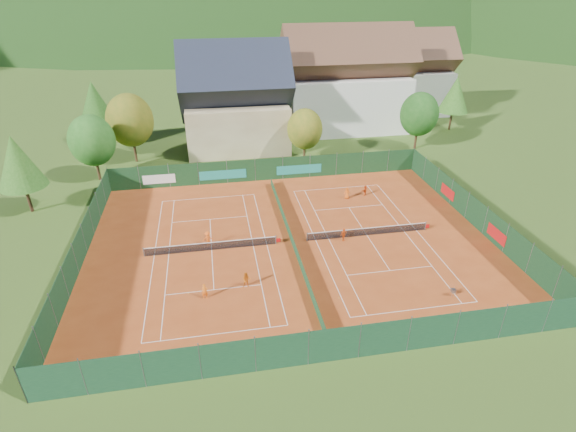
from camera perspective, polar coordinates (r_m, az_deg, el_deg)
The scene contains 32 objects.
ground at distance 45.49m, azimuth 0.45°, elevation -3.42°, with size 600.00×600.00×0.00m, color #314E18.
clay_pad at distance 45.47m, azimuth 0.45°, elevation -3.39°, with size 40.00×32.00×0.01m, color #A13F17.
court_markings_left at distance 44.91m, azimuth -9.67°, elevation -4.29°, with size 11.03×23.83×0.00m.
court_markings_right at distance 47.40m, azimuth 10.01°, elevation -2.43°, with size 11.03×23.83×0.00m.
tennis_net_left at distance 44.64m, azimuth -9.52°, elevation -3.74°, with size 13.30×0.10×1.02m.
tennis_net_right at distance 47.20m, azimuth 10.23°, elevation -1.90°, with size 13.30×0.10×1.02m.
court_divider at distance 45.22m, azimuth 0.45°, elevation -2.86°, with size 0.03×28.80×1.00m.
fence_north at distance 58.86m, azimuth -2.86°, elevation 5.89°, with size 40.00×0.10×3.00m.
fence_south at distance 32.24m, azimuth 5.90°, elevation -15.96°, with size 40.00×0.04×3.00m.
fence_west at distance 45.95m, azimuth -24.94°, elevation -3.82°, with size 0.04×32.00×3.00m.
fence_east at distance 51.87m, azimuth 22.71°, elevation 0.35°, with size 0.09×32.00×3.00m.
chalet at distance 70.28m, azimuth -6.66°, elevation 13.93°, with size 16.20×12.00×16.00m.
hotel_block_a at distance 79.28m, azimuth 7.34°, elevation 16.10°, with size 21.60×11.00×17.25m.
hotel_block_b at distance 91.68m, azimuth 14.57°, elevation 16.63°, with size 17.28×10.00×15.50m.
tree_west_front at distance 62.66m, azimuth -23.65°, elevation 8.77°, with size 5.72×5.72×8.69m.
tree_west_mid at distance 67.31m, azimuth -19.44°, elevation 11.39°, with size 6.44×6.44×9.78m.
tree_west_back at distance 75.90m, azimuth -23.33°, elevation 13.04°, with size 5.60×5.60×10.00m.
tree_center at distance 64.36m, azimuth 2.15°, elevation 10.98°, with size 5.01×5.01×7.60m.
tree_east_front at distance 71.83m, azimuth 16.33°, elevation 12.30°, with size 5.72×5.72×8.69m.
tree_east_mid at distance 83.15m, azimuth 20.45°, elevation 14.25°, with size 5.04×5.04×9.00m.
tree_west_side at distance 57.02m, azimuth -31.14°, elevation 5.94°, with size 5.04×5.04×9.00m.
tree_east_back at distance 86.48m, azimuth 13.13°, elevation 16.21°, with size 7.15×7.15×10.86m.
mountain_backdrop at distance 281.09m, azimuth -2.72°, elevation 15.28°, with size 820.00×530.00×242.00m.
ball_hopper at distance 40.59m, azimuth 20.25°, elevation -8.88°, with size 0.34×0.34×0.80m.
loose_ball_0 at distance 39.60m, azimuth -12.54°, elevation -9.58°, with size 0.07×0.07×0.07m, color #CCD833.
loose_ball_1 at distance 38.45m, azimuth 6.50°, elevation -10.31°, with size 0.07×0.07×0.07m, color #CCD833.
player_left_near at distance 38.40m, azimuth -10.53°, elevation -9.41°, with size 0.53×0.35×1.45m, color orange.
player_left_mid at distance 39.20m, azimuth -5.30°, elevation -8.07°, with size 0.72×0.56×1.49m, color #D66313.
player_left_far at distance 45.36m, azimuth -10.15°, elevation -2.83°, with size 1.01×0.58×1.56m, color #F65C15.
player_right_near at distance 45.80m, azimuth 7.09°, elevation -2.33°, with size 0.85×0.36×1.46m, color #DA5313.
player_right_far_a at distance 54.50m, azimuth 7.51°, elevation 2.91°, with size 0.71×0.46×1.46m, color orange.
player_right_far_b at distance 55.67m, azimuth 9.75°, elevation 3.22°, with size 1.22×0.39×1.32m, color #D24312.
Camera 1 is at (-7.19, -37.98, 23.95)m, focal length 28.00 mm.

